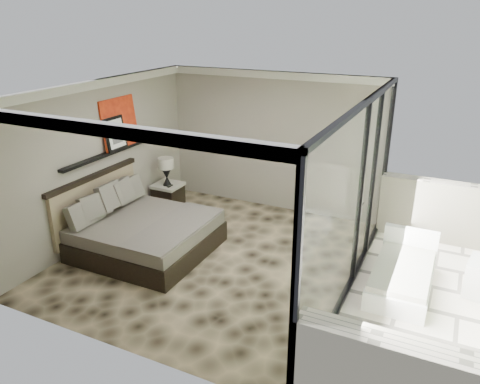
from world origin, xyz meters
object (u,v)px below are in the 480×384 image
at_px(bed, 141,231).
at_px(nightstand, 168,195).
at_px(table_lamp, 166,168).
at_px(lounger, 403,275).

distance_m(bed, nightstand, 1.89).
relative_size(bed, nightstand, 3.84).
height_order(nightstand, table_lamp, table_lamp).
bearing_deg(nightstand, bed, -79.03).
height_order(bed, table_lamp, bed).
relative_size(table_lamp, lounger, 0.35).
relative_size(bed, lounger, 1.28).
bearing_deg(table_lamp, lounger, -11.53).
distance_m(bed, lounger, 4.27).
bearing_deg(nightstand, table_lamp, -71.15).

